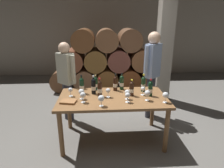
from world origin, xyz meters
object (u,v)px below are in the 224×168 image
(wine_bottle_4, at_px, (150,89))
(wine_glass_7, at_px, (143,89))
(wine_glass_6, at_px, (70,90))
(taster_seated_left, at_px, (66,75))
(wine_bottle_7, at_px, (115,83))
(wine_glass_1, at_px, (127,93))
(wine_bottle_6, at_px, (82,85))
(wine_bottle_3, at_px, (143,84))
(wine_glass_5, at_px, (128,95))
(wine_bottle_8, at_px, (132,89))
(tasting_notebook, at_px, (68,102))
(wine_glass_9, at_px, (83,95))
(wine_bottle_0, at_px, (94,86))
(wine_glass_2, at_px, (101,99))
(wine_bottle_5, at_px, (100,88))
(wine_glass_4, at_px, (108,91))
(wine_bottle_2, at_px, (96,83))
(dining_table, at_px, (113,102))
(sommelier_presenting, at_px, (152,68))
(wine_glass_0, at_px, (166,95))
(wine_bottle_1, at_px, (122,82))
(wine_glass_8, at_px, (147,93))
(wine_glass_3, at_px, (81,92))

(wine_bottle_4, xyz_separation_m, wine_glass_7, (-0.11, 0.04, -0.02))
(wine_glass_6, relative_size, taster_seated_left, 0.09)
(wine_bottle_7, distance_m, wine_glass_1, 0.43)
(taster_seated_left, bearing_deg, wine_bottle_6, -56.86)
(wine_bottle_3, bearing_deg, wine_glass_5, -126.70)
(wine_bottle_6, height_order, wine_bottle_8, wine_bottle_6)
(tasting_notebook, bearing_deg, wine_glass_9, 9.54)
(wine_bottle_0, distance_m, wine_glass_7, 0.80)
(wine_glass_1, xyz_separation_m, wine_glass_2, (-0.40, -0.23, 0.01))
(wine_bottle_4, bearing_deg, wine_glass_7, 159.71)
(wine_bottle_4, bearing_deg, wine_bottle_8, 174.26)
(wine_bottle_3, relative_size, wine_bottle_5, 1.01)
(wine_bottle_0, distance_m, taster_seated_left, 0.77)
(wine_bottle_6, height_order, wine_bottle_7, wine_bottle_6)
(wine_glass_6, bearing_deg, wine_glass_4, -6.94)
(wine_bottle_2, bearing_deg, wine_bottle_8, -27.41)
(dining_table, distance_m, sommelier_presenting, 1.17)
(wine_bottle_3, bearing_deg, tasting_notebook, -161.78)
(wine_bottle_8, bearing_deg, dining_table, -171.55)
(wine_bottle_0, relative_size, tasting_notebook, 1.40)
(wine_glass_5, distance_m, tasting_notebook, 0.88)
(wine_bottle_2, distance_m, wine_glass_0, 1.19)
(wine_bottle_1, bearing_deg, wine_bottle_7, -160.11)
(wine_bottle_7, distance_m, wine_bottle_8, 0.35)
(wine_glass_9, bearing_deg, tasting_notebook, 177.78)
(wine_bottle_0, bearing_deg, wine_glass_1, -26.97)
(wine_glass_6, distance_m, sommelier_presenting, 1.63)
(wine_glass_7, relative_size, taster_seated_left, 0.09)
(wine_glass_2, distance_m, taster_seated_left, 1.23)
(wine_bottle_3, relative_size, wine_glass_7, 2.12)
(wine_glass_1, xyz_separation_m, wine_glass_4, (-0.29, 0.10, -0.00))
(wine_glass_2, bearing_deg, wine_bottle_8, 37.15)
(wine_bottle_7, xyz_separation_m, wine_glass_8, (0.45, -0.47, -0.01))
(wine_glass_6, xyz_separation_m, wine_glass_9, (0.22, -0.25, 0.01))
(wine_bottle_3, xyz_separation_m, wine_glass_7, (-0.04, -0.17, -0.03))
(wine_bottle_5, bearing_deg, wine_glass_5, -33.03)
(wine_bottle_0, height_order, wine_bottle_6, wine_bottle_6)
(dining_table, height_order, wine_glass_4, wine_glass_4)
(wine_bottle_2, bearing_deg, wine_bottle_4, -20.67)
(wine_glass_1, distance_m, wine_glass_9, 0.67)
(wine_bottle_8, distance_m, wine_glass_0, 0.54)
(wine_glass_7, bearing_deg, wine_glass_2, -150.50)
(wine_bottle_2, xyz_separation_m, wine_glass_8, (0.78, -0.51, -0.00))
(wine_glass_6, bearing_deg, wine_glass_2, -39.72)
(wine_glass_3, relative_size, tasting_notebook, 0.73)
(wine_bottle_1, distance_m, wine_glass_9, 0.81)
(wine_glass_2, relative_size, tasting_notebook, 0.75)
(wine_bottle_4, distance_m, wine_bottle_5, 0.80)
(wine_bottle_7, bearing_deg, tasting_notebook, -147.25)
(wine_bottle_7, distance_m, wine_glass_3, 0.65)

